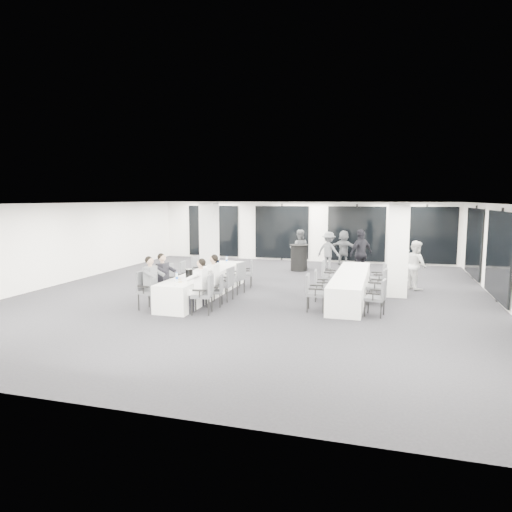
{
  "coord_description": "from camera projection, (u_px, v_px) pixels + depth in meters",
  "views": [
    {
      "loc": [
        3.89,
        -13.31,
        2.96
      ],
      "look_at": [
        0.09,
        -0.2,
        1.23
      ],
      "focal_mm": 32.0,
      "sensor_mm": 36.0,
      "label": 1
    }
  ],
  "objects": [
    {
      "name": "chair_side_right_mid",
      "position": [
        380.0,
        284.0,
        12.71
      ],
      "size": [
        0.57,
        0.62,
        1.01
      ],
      "rotation": [
        0.0,
        0.0,
        1.43
      ],
      "color": "#4B4D52",
      "rests_on": "floor"
    },
    {
      "name": "chair_side_left_far",
      "position": [
        327.0,
        274.0,
        14.78
      ],
      "size": [
        0.49,
        0.54,
        0.94
      ],
      "rotation": [
        0.0,
        0.0,
        -1.55
      ],
      "color": "#4B4D52",
      "rests_on": "floor"
    },
    {
      "name": "chair_main_right_second",
      "position": [
        217.0,
        289.0,
        12.54
      ],
      "size": [
        0.51,
        0.54,
        0.86
      ],
      "rotation": [
        0.0,
        0.0,
        1.77
      ],
      "color": "#4B4D52",
      "rests_on": "floor"
    },
    {
      "name": "water_bottle_b",
      "position": [
        218.0,
        266.0,
        14.24
      ],
      "size": [
        0.07,
        0.07,
        0.22
      ],
      "primitive_type": "cylinder",
      "color": "silver",
      "rests_on": "banquet_table_main"
    },
    {
      "name": "chair_main_right_mid",
      "position": [
        226.0,
        282.0,
        13.2
      ],
      "size": [
        0.52,
        0.58,
        0.98
      ],
      "rotation": [
        0.0,
        0.0,
        1.51
      ],
      "color": "#4B4D52",
      "rests_on": "floor"
    },
    {
      "name": "cocktail_table",
      "position": [
        299.0,
        258.0,
        18.72
      ],
      "size": [
        0.77,
        0.77,
        1.07
      ],
      "color": "black",
      "rests_on": "floor"
    },
    {
      "name": "chair_main_left_near",
      "position": [
        147.0,
        288.0,
        12.17
      ],
      "size": [
        0.59,
        0.64,
        1.03
      ],
      "rotation": [
        0.0,
        0.0,
        -1.73
      ],
      "color": "#4B4D52",
      "rests_on": "floor"
    },
    {
      "name": "wine_glass",
      "position": [
        175.0,
        280.0,
        11.58
      ],
      "size": [
        0.07,
        0.07,
        0.18
      ],
      "color": "silver",
      "rests_on": "banquet_table_main"
    },
    {
      "name": "chair_main_right_fourth",
      "position": [
        237.0,
        276.0,
        14.17
      ],
      "size": [
        0.6,
        0.63,
        1.0
      ],
      "rotation": [
        0.0,
        0.0,
        1.35
      ],
      "color": "#4B4D52",
      "rests_on": "floor"
    },
    {
      "name": "standing_guest_e",
      "position": [
        401.0,
        253.0,
        16.49
      ],
      "size": [
        0.83,
        1.09,
        2.0
      ],
      "primitive_type": "imported",
      "rotation": [
        0.0,
        0.0,
        1.85
      ],
      "color": "white",
      "rests_on": "floor"
    },
    {
      "name": "chair_main_right_far",
      "position": [
        248.0,
        272.0,
        15.23
      ],
      "size": [
        0.55,
        0.58,
        0.91
      ],
      "rotation": [
        0.0,
        0.0,
        1.81
      ],
      "color": "#4B4D52",
      "rests_on": "floor"
    },
    {
      "name": "column_right",
      "position": [
        398.0,
        250.0,
        13.74
      ],
      "size": [
        0.6,
        0.6,
        2.8
      ],
      "primitive_type": "cube",
      "color": "silver",
      "rests_on": "floor"
    },
    {
      "name": "seated_guest_b",
      "position": [
        165.0,
        276.0,
        12.74
      ],
      "size": [
        0.5,
        0.38,
        1.44
      ],
      "rotation": [
        0.0,
        0.0,
        -1.57
      ],
      "color": "black",
      "rests_on": "floor"
    },
    {
      "name": "standing_guest_c",
      "position": [
        329.0,
        248.0,
        19.06
      ],
      "size": [
        1.29,
        0.96,
        1.78
      ],
      "primitive_type": "imported",
      "rotation": [
        0.0,
        0.0,
        2.78
      ],
      "color": "#575A5E",
      "rests_on": "floor"
    },
    {
      "name": "plate_c",
      "position": [
        202.0,
        273.0,
        13.52
      ],
      "size": [
        0.21,
        0.21,
        0.03
      ],
      "color": "white",
      "rests_on": "banquet_table_main"
    },
    {
      "name": "banquet_table_main",
      "position": [
        205.0,
        284.0,
        13.87
      ],
      "size": [
        0.9,
        5.0,
        0.75
      ],
      "primitive_type": "cube",
      "color": "white",
      "rests_on": "floor"
    },
    {
      "name": "chair_side_right_far",
      "position": [
        380.0,
        276.0,
        14.31
      ],
      "size": [
        0.56,
        0.59,
        0.94
      ],
      "rotation": [
        0.0,
        0.0,
        1.76
      ],
      "color": "#4B4D52",
      "rests_on": "floor"
    },
    {
      "name": "column_left",
      "position": [
        209.0,
        239.0,
        17.77
      ],
      "size": [
        0.6,
        0.6,
        2.8
      ],
      "primitive_type": "cube",
      "color": "silver",
      "rests_on": "floor"
    },
    {
      "name": "plate_a",
      "position": [
        179.0,
        280.0,
        12.39
      ],
      "size": [
        0.22,
        0.22,
        0.03
      ],
      "color": "white",
      "rests_on": "banquet_table_main"
    },
    {
      "name": "chair_side_right_near",
      "position": [
        378.0,
        295.0,
        11.45
      ],
      "size": [
        0.55,
        0.59,
        0.95
      ],
      "rotation": [
        0.0,
        0.0,
        1.41
      ],
      "color": "#4B4D52",
      "rests_on": "floor"
    },
    {
      "name": "chair_main_left_second",
      "position": [
        159.0,
        284.0,
        12.81
      ],
      "size": [
        0.51,
        0.57,
        0.97
      ],
      "rotation": [
        0.0,
        0.0,
        -1.53
      ],
      "color": "#4B4D52",
      "rests_on": "floor"
    },
    {
      "name": "chair_main_left_fourth",
      "position": [
        187.0,
        274.0,
        14.56
      ],
      "size": [
        0.53,
        0.58,
        0.96
      ],
      "rotation": [
        0.0,
        0.0,
        -1.46
      ],
      "color": "#4B4D52",
      "rests_on": "floor"
    },
    {
      "name": "chair_main_left_mid",
      "position": [
        174.0,
        278.0,
        13.66
      ],
      "size": [
        0.52,
        0.58,
        1.01
      ],
      "rotation": [
        0.0,
        0.0,
        -1.58
      ],
      "color": "#4B4D52",
      "rests_on": "floor"
    },
    {
      "name": "plate_b",
      "position": [
        180.0,
        282.0,
        12.04
      ],
      "size": [
        0.2,
        0.2,
        0.03
      ],
      "color": "white",
      "rests_on": "banquet_table_main"
    },
    {
      "name": "banquet_table_side",
      "position": [
        351.0,
        286.0,
        13.55
      ],
      "size": [
        0.9,
        5.0,
        0.75
      ],
      "primitive_type": "cube",
      "color": "white",
      "rests_on": "floor"
    },
    {
      "name": "seated_guest_d",
      "position": [
        211.0,
        277.0,
        12.53
      ],
      "size": [
        0.5,
        0.38,
        1.44
      ],
      "rotation": [
        0.0,
        0.0,
        1.57
      ],
      "color": "white",
      "rests_on": "floor"
    },
    {
      "name": "standing_guest_h",
      "position": [
        416.0,
        262.0,
        14.87
      ],
      "size": [
        0.87,
        1.02,
        1.81
      ],
      "primitive_type": "imported",
      "rotation": [
        0.0,
        0.0,
        2.05
      ],
      "color": "white",
      "rests_on": "floor"
    },
    {
      "name": "water_bottle_c",
      "position": [
        227.0,
        260.0,
        15.71
      ],
      "size": [
        0.07,
        0.07,
        0.22
      ],
      "primitive_type": "cylinder",
      "color": "silver",
      "rests_on": "banquet_table_main"
    },
    {
      "name": "standing_guest_d",
      "position": [
        361.0,
        250.0,
        16.93
      ],
      "size": [
        1.33,
        1.36,
        2.07
      ],
      "primitive_type": "imported",
      "rotation": [
        0.0,
        0.0,
        3.97
      ],
      "color": "black",
      "rests_on": "floor"
    },
    {
      "name": "standing_guest_g",
      "position": [
        205.0,
        245.0,
        20.59
      ],
      "size": [
        0.82,
        0.78,
        1.76
      ],
      "primitive_type": "imported",
      "rotation": [
        0.0,
        0.0,
        -0.56
      ],
      "color": "black",
      "rests_on": "floor"
    },
    {
      "name": "seated_guest_a",
      "position": [
        153.0,
        280.0,
        12.09
      ],
      "size": [
        0.5,
        0.38,
        1.44
      ],
      "rotation": [
        0.0,
        0.0,
        -1.57
      ],
      "color": "#575A5E",
      "rests_on": "floor"
    },
    {
      "name": "chair_main_left_far",
      "position": [
        199.0,
        269.0,
        15.52
      ],
      "size": [
        0.54,
        0.59,
        1.01
      ],
      "rotation": [
        0.0,
        0.0,
        -1.63
      ],
      "color": "#4B4D52",
      "rests_on": "floor"
    },
    {
      "name": "ice_bucket_near",
      "position": [
        189.0,
        273.0,
        12.81
      ],
      "size": [
        0.21,
        0.21,
        0.24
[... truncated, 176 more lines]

